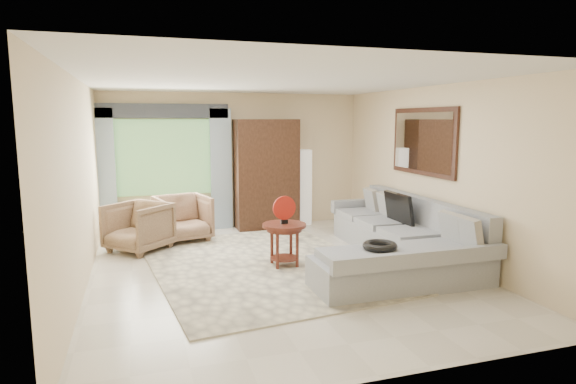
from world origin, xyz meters
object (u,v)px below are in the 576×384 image
object	(u,v)px
coffee_table	(284,244)
armchair_left	(138,227)
tv_screen	(399,208)
potted_plant	(129,220)
armoire	(266,174)
sectional_sofa	(398,244)
floor_lamp	(304,187)
armchair_right	(183,218)

from	to	relation	value
coffee_table	armchair_left	bearing A→B (deg)	143.10
tv_screen	armchair_left	world-z (taller)	tv_screen
potted_plant	armoire	xyz separation A→B (m)	(2.56, 0.01, 0.75)
sectional_sofa	floor_lamp	world-z (taller)	floor_lamp
sectional_sofa	floor_lamp	bearing A→B (deg)	98.33
sectional_sofa	potted_plant	size ratio (longest dim) A/B	5.76
potted_plant	sectional_sofa	bearing A→B (deg)	-37.30
tv_screen	armchair_left	distance (m)	4.15
armchair_left	armoire	world-z (taller)	armoire
armoire	tv_screen	bearing A→B (deg)	-58.22
tv_screen	armchair_right	xyz separation A→B (m)	(-3.16, 1.83, -0.32)
coffee_table	potted_plant	bearing A→B (deg)	130.06
armchair_right	armoire	bearing A→B (deg)	6.27
sectional_sofa	tv_screen	bearing A→B (deg)	60.75
armchair_left	armoire	size ratio (longest dim) A/B	0.41
tv_screen	armoire	xyz separation A→B (m)	(-1.50, 2.42, 0.33)
sectional_sofa	coffee_table	distance (m)	1.68
tv_screen	armchair_right	world-z (taller)	tv_screen
tv_screen	armchair_left	size ratio (longest dim) A/B	0.86
sectional_sofa	tv_screen	xyz separation A→B (m)	(0.27, 0.48, 0.44)
tv_screen	floor_lamp	bearing A→B (deg)	105.76
armchair_left	coffee_table	bearing A→B (deg)	8.75
armchair_right	potted_plant	bearing A→B (deg)	133.40
coffee_table	armchair_right	xyz separation A→B (m)	(-1.25, 1.96, 0.07)
sectional_sofa	armoire	distance (m)	3.24
floor_lamp	potted_plant	bearing A→B (deg)	-178.79
tv_screen	potted_plant	xyz separation A→B (m)	(-4.06, 2.41, -0.42)
armchair_right	sectional_sofa	bearing A→B (deg)	-51.96
potted_plant	tv_screen	bearing A→B (deg)	-30.72
tv_screen	armoire	size ratio (longest dim) A/B	0.35
coffee_table	sectional_sofa	bearing A→B (deg)	-11.63
sectional_sofa	coffee_table	world-z (taller)	sectional_sofa
potted_plant	armoire	size ratio (longest dim) A/B	0.29
tv_screen	potted_plant	world-z (taller)	tv_screen
armchair_left	armchair_right	distance (m)	0.88
tv_screen	armchair_right	distance (m)	3.66
sectional_sofa	armchair_left	bearing A→B (deg)	153.25
armchair_left	floor_lamp	world-z (taller)	floor_lamp
sectional_sofa	armchair_right	world-z (taller)	sectional_sofa
sectional_sofa	potted_plant	xyz separation A→B (m)	(-3.79, 2.89, 0.02)
tv_screen	potted_plant	size ratio (longest dim) A/B	1.23
sectional_sofa	armchair_left	distance (m)	4.07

